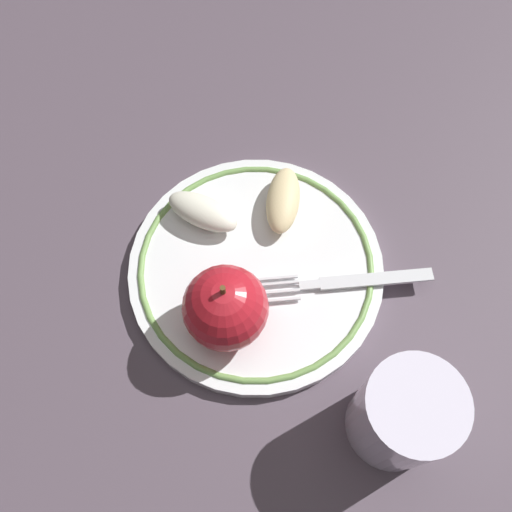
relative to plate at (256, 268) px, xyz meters
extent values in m
plane|color=#524551|center=(0.02, -0.02, -0.01)|extent=(2.00, 2.00, 0.00)
cylinder|color=white|center=(0.00, 0.00, 0.00)|extent=(0.24, 0.24, 0.01)
torus|color=#74A153|center=(0.00, 0.00, 0.00)|extent=(0.22, 0.22, 0.01)
sphere|color=#B41A25|center=(-0.03, -0.05, 0.04)|extent=(0.07, 0.07, 0.07)
cylinder|color=brown|center=(-0.03, -0.05, 0.08)|extent=(0.00, 0.00, 0.01)
ellipsoid|color=beige|center=(0.03, 0.06, 0.02)|extent=(0.05, 0.08, 0.02)
ellipsoid|color=silver|center=(-0.05, 0.05, 0.02)|extent=(0.08, 0.06, 0.02)
cube|color=silver|center=(0.11, -0.03, 0.01)|extent=(0.10, 0.01, 0.00)
cube|color=silver|center=(0.05, -0.02, 0.01)|extent=(0.02, 0.01, 0.00)
cube|color=silver|center=(0.00, -0.01, 0.01)|extent=(0.07, 0.00, 0.00)
cube|color=silver|center=(0.00, -0.02, 0.01)|extent=(0.07, 0.00, 0.00)
cube|color=silver|center=(0.00, -0.03, 0.01)|extent=(0.07, 0.00, 0.00)
cube|color=silver|center=(0.00, -0.04, 0.01)|extent=(0.07, 0.00, 0.00)
cylinder|color=silver|center=(0.10, -0.15, 0.04)|extent=(0.08, 0.08, 0.10)
camera|label=1|loc=(-0.02, -0.21, 0.49)|focal=40.00mm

